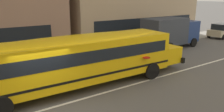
{
  "coord_description": "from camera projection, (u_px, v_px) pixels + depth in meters",
  "views": [
    {
      "loc": [
        -2.51,
        -8.69,
        4.73
      ],
      "look_at": [
        3.91,
        0.69,
        1.64
      ],
      "focal_mm": 35.23,
      "sensor_mm": 36.0,
      "label": 1
    }
  ],
  "objects": [
    {
      "name": "school_bus",
      "position": [
        84.0,
        57.0,
        11.59
      ],
      "size": [
        12.51,
        3.13,
        2.78
      ],
      "rotation": [
        0.0,
        0.0,
        -0.02
      ],
      "color": "yellow",
      "rests_on": "ground_plane"
    },
    {
      "name": "ground_plane",
      "position": [
        47.0,
        109.0,
        9.53
      ],
      "size": [
        400.0,
        400.0,
        0.0
      ],
      "primitive_type": "plane",
      "color": "#54514F"
    },
    {
      "name": "sidewalk_far",
      "position": [
        11.0,
        65.0,
        15.65
      ],
      "size": [
        120.0,
        3.0,
        0.01
      ],
      "primitive_type": "cube",
      "color": "gray",
      "rests_on": "ground_plane"
    },
    {
      "name": "lane_centreline",
      "position": [
        47.0,
        109.0,
        9.53
      ],
      "size": [
        110.0,
        0.16,
        0.01
      ],
      "primitive_type": "cube",
      "color": "silver",
      "rests_on": "ground_plane"
    },
    {
      "name": "box_truck",
      "position": [
        170.0,
        32.0,
        20.57
      ],
      "size": [
        6.11,
        2.63,
        2.82
      ],
      "rotation": [
        0.0,
        0.0,
        0.04
      ],
      "color": "navy",
      "rests_on": "ground_plane"
    },
    {
      "name": "parked_car_beige_by_hydrant",
      "position": [
        222.0,
        30.0,
        25.91
      ],
      "size": [
        3.99,
        2.05,
        1.64
      ],
      "rotation": [
        0.0,
        0.0,
        0.05
      ],
      "color": "#C1B28E",
      "rests_on": "ground_plane"
    }
  ]
}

